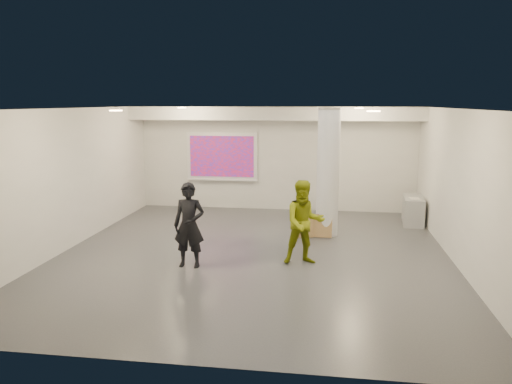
% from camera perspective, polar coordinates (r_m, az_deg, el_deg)
% --- Properties ---
extents(floor, '(8.00, 9.00, 0.01)m').
position_cam_1_polar(floor, '(10.46, -0.32, -7.14)').
color(floor, '#3C3F44').
rests_on(floor, ground).
extents(ceiling, '(8.00, 9.00, 0.01)m').
position_cam_1_polar(ceiling, '(9.98, -0.33, 9.53)').
color(ceiling, silver).
rests_on(ceiling, floor).
extents(wall_back, '(8.00, 0.01, 3.00)m').
position_cam_1_polar(wall_back, '(14.53, 2.32, 3.83)').
color(wall_back, silver).
rests_on(wall_back, floor).
extents(wall_front, '(8.00, 0.01, 3.00)m').
position_cam_1_polar(wall_front, '(5.80, -6.99, -6.13)').
color(wall_front, silver).
rests_on(wall_front, floor).
extents(wall_left, '(0.01, 9.00, 3.00)m').
position_cam_1_polar(wall_left, '(11.41, -20.62, 1.39)').
color(wall_left, silver).
rests_on(wall_left, floor).
extents(wall_right, '(0.01, 9.00, 3.00)m').
position_cam_1_polar(wall_right, '(10.31, 22.23, 0.41)').
color(wall_right, silver).
rests_on(wall_right, floor).
extents(soffit_band, '(8.00, 1.10, 0.36)m').
position_cam_1_polar(soffit_band, '(13.90, 2.12, 8.99)').
color(soffit_band, silver).
rests_on(soffit_band, ceiling).
extents(downlight_nw, '(0.22, 0.22, 0.02)m').
position_cam_1_polar(downlight_nw, '(12.90, -8.48, 9.50)').
color(downlight_nw, '#F1BE85').
rests_on(downlight_nw, ceiling).
extents(downlight_ne, '(0.22, 0.22, 0.02)m').
position_cam_1_polar(downlight_ne, '(12.39, 11.70, 9.37)').
color(downlight_ne, '#F1BE85').
rests_on(downlight_ne, ceiling).
extents(downlight_sw, '(0.22, 0.22, 0.02)m').
position_cam_1_polar(downlight_sw, '(9.14, -15.74, 8.95)').
color(downlight_sw, '#F1BE85').
rests_on(downlight_sw, ceiling).
extents(downlight_se, '(0.22, 0.22, 0.02)m').
position_cam_1_polar(downlight_se, '(8.40, 13.28, 8.98)').
color(downlight_se, '#F1BE85').
rests_on(downlight_se, ceiling).
extents(column, '(0.52, 0.52, 3.00)m').
position_cam_1_polar(column, '(11.78, 8.23, 2.21)').
color(column, silver).
rests_on(column, floor).
extents(projection_screen, '(2.10, 0.13, 1.42)m').
position_cam_1_polar(projection_screen, '(14.74, -3.91, 4.01)').
color(projection_screen, silver).
rests_on(projection_screen, wall_back).
extents(credenza, '(0.60, 1.24, 0.70)m').
position_cam_1_polar(credenza, '(13.61, 17.51, -2.00)').
color(credenza, gray).
rests_on(credenza, floor).
extents(papers_stack, '(0.27, 0.33, 0.02)m').
position_cam_1_polar(papers_stack, '(13.29, 17.69, -0.72)').
color(papers_stack, silver).
rests_on(papers_stack, credenza).
extents(cardboard_back, '(0.51, 0.20, 0.54)m').
position_cam_1_polar(cardboard_back, '(11.79, 7.49, -3.85)').
color(cardboard_back, olive).
rests_on(cardboard_back, floor).
extents(cardboard_front, '(0.53, 0.27, 0.57)m').
position_cam_1_polar(cardboard_front, '(11.70, 5.32, -3.86)').
color(cardboard_front, olive).
rests_on(cardboard_front, floor).
extents(woman, '(0.60, 0.40, 1.64)m').
position_cam_1_polar(woman, '(9.59, -7.64, -3.77)').
color(woman, black).
rests_on(woman, floor).
extents(man, '(0.93, 0.81, 1.65)m').
position_cam_1_polar(man, '(9.72, 5.54, -3.49)').
color(man, olive).
rests_on(man, floor).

